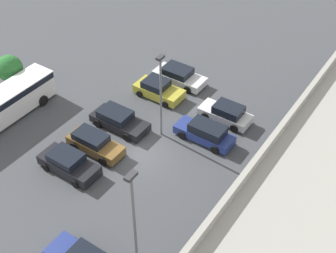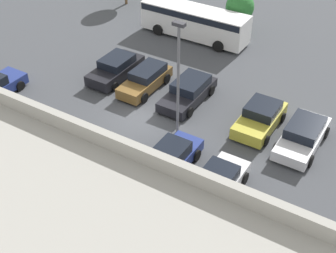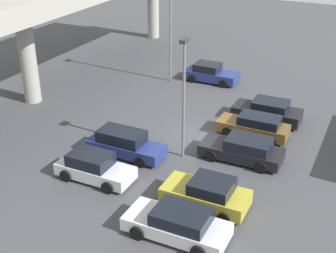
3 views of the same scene
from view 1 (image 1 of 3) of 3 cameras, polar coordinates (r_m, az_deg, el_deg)
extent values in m
plane|color=#424449|center=(35.62, -3.45, -3.30)|extent=(92.77, 92.77, 0.00)
cube|color=#9E9B93|center=(26.66, 14.11, 0.46)|extent=(39.97, 0.30, 0.55)
cylinder|color=#9E9B93|center=(29.26, 18.68, -8.82)|extent=(1.22, 1.22, 6.80)
cube|color=silver|center=(42.57, 1.42, 5.99)|extent=(1.99, 4.84, 0.65)
cube|color=black|center=(42.33, 1.15, 6.80)|extent=(1.83, 2.52, 0.61)
cylinder|color=black|center=(42.74, 3.86, 5.80)|extent=(0.22, 0.70, 0.70)
cylinder|color=black|center=(41.31, 2.39, 4.48)|extent=(0.22, 0.70, 0.70)
cylinder|color=black|center=(44.05, 0.50, 7.05)|extent=(0.22, 0.70, 0.70)
cylinder|color=black|center=(42.66, -1.03, 5.81)|extent=(0.22, 0.70, 0.70)
cube|color=gold|center=(40.81, -1.09, 4.33)|extent=(1.99, 4.34, 0.75)
cube|color=black|center=(40.56, -1.48, 5.26)|extent=(1.83, 2.04, 0.61)
cylinder|color=black|center=(41.02, 1.27, 4.14)|extent=(0.22, 0.61, 0.61)
cylinder|color=black|center=(39.66, -0.34, 2.70)|extent=(0.22, 0.61, 0.61)
cylinder|color=black|center=(42.26, -1.79, 5.35)|extent=(0.22, 0.61, 0.61)
cylinder|color=black|center=(40.94, -3.46, 3.99)|extent=(0.22, 0.61, 0.61)
cube|color=navy|center=(36.49, 4.43, -0.97)|extent=(1.71, 4.75, 0.67)
cube|color=black|center=(35.94, 4.86, -0.30)|extent=(1.58, 2.76, 0.72)
cylinder|color=black|center=(36.59, 1.73, -1.08)|extent=(0.22, 0.69, 0.69)
cylinder|color=black|center=(37.73, 3.18, 0.39)|extent=(0.22, 0.69, 0.69)
cylinder|color=black|center=(35.52, 5.73, -2.84)|extent=(0.22, 0.69, 0.69)
cylinder|color=black|center=(36.70, 7.09, -1.28)|extent=(0.22, 0.69, 0.69)
cube|color=brown|center=(35.81, -8.81, -2.29)|extent=(1.71, 4.55, 0.72)
cube|color=black|center=(35.60, -9.40, -1.27)|extent=(1.57, 2.59, 0.57)
cylinder|color=black|center=(35.68, -6.16, -2.62)|extent=(0.22, 0.72, 0.72)
cylinder|color=black|center=(34.76, -7.97, -4.23)|extent=(0.22, 0.72, 0.72)
cylinder|color=black|center=(37.16, -9.54, -0.93)|extent=(0.22, 0.72, 0.72)
cylinder|color=black|center=(36.28, -11.36, -2.43)|extent=(0.22, 0.72, 0.72)
cube|color=black|center=(34.64, -11.95, -4.61)|extent=(1.92, 4.64, 0.78)
cube|color=black|center=(34.29, -12.35, -3.67)|extent=(1.77, 2.34, 0.58)
cylinder|color=black|center=(34.50, -9.04, -4.94)|extent=(0.22, 0.60, 0.60)
cylinder|color=black|center=(33.59, -11.26, -6.89)|extent=(0.22, 0.60, 0.60)
cylinder|color=black|center=(36.08, -12.48, -3.06)|extent=(0.22, 0.60, 0.60)
cylinder|color=black|center=(35.21, -14.68, -4.85)|extent=(0.22, 0.60, 0.60)
cylinder|color=black|center=(30.39, -11.21, -13.63)|extent=(0.22, 0.67, 0.67)
cube|color=silver|center=(38.50, 6.96, 1.41)|extent=(1.77, 4.33, 0.67)
cube|color=black|center=(38.00, 7.39, 2.06)|extent=(1.63, 2.31, 0.67)
cylinder|color=black|center=(38.45, 4.54, 1.22)|extent=(0.22, 0.69, 0.69)
cylinder|color=black|center=(39.72, 5.89, 2.58)|extent=(0.22, 0.69, 0.69)
cylinder|color=black|center=(37.55, 8.06, -0.25)|extent=(0.22, 0.69, 0.69)
cylinder|color=black|center=(38.84, 9.32, 1.20)|extent=(0.22, 0.69, 0.69)
cube|color=black|center=(37.73, -5.89, 0.53)|extent=(1.97, 4.83, 0.65)
cube|color=black|center=(37.55, -6.45, 1.50)|extent=(1.81, 2.55, 0.62)
cylinder|color=black|center=(37.69, -3.14, 0.33)|extent=(0.22, 0.68, 0.68)
cylinder|color=black|center=(36.51, -5.03, -1.35)|extent=(0.22, 0.68, 0.68)
cylinder|color=black|center=(39.20, -6.66, 1.91)|extent=(0.22, 0.68, 0.68)
cylinder|color=black|center=(38.07, -8.57, 0.35)|extent=(0.22, 0.68, 0.68)
cube|color=white|center=(40.21, -19.14, 2.64)|extent=(9.00, 2.26, 2.27)
cube|color=black|center=(39.75, -19.39, 3.56)|extent=(8.82, 2.30, 0.50)
cylinder|color=black|center=(42.79, -17.11, 4.10)|extent=(0.91, 0.29, 0.91)
cylinder|color=black|center=(41.27, -14.98, 3.09)|extent=(0.91, 0.29, 0.91)
cylinder|color=slate|center=(25.40, -4.04, -12.83)|extent=(0.16, 0.16, 8.52)
cube|color=#333338|center=(22.07, -4.56, -6.03)|extent=(0.70, 0.35, 0.20)
cylinder|color=slate|center=(34.98, -0.88, 3.39)|extent=(0.16, 0.16, 7.02)
cube|color=#333338|center=(32.94, -0.94, 8.41)|extent=(0.70, 0.35, 0.20)
cylinder|color=brown|center=(43.54, -18.31, 4.90)|extent=(0.24, 0.24, 1.41)
sphere|color=#286B2D|center=(42.63, -18.78, 6.74)|extent=(2.31, 2.31, 2.31)
camera|label=2|loc=(34.95, 41.72, 19.66)|focal=50.00mm
camera|label=3|loc=(53.17, 4.89, 28.91)|focal=50.00mm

